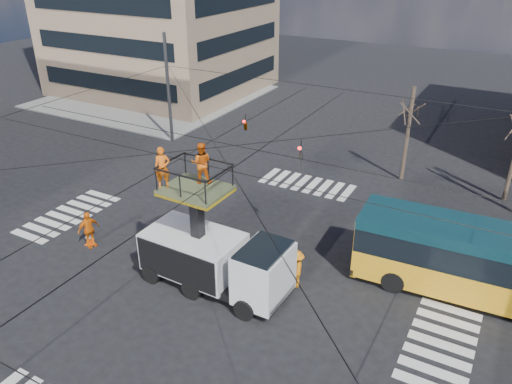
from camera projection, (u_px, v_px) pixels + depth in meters
The scene contains 10 objects.
ground at pixel (221, 265), 23.35m from camera, with size 120.00×120.00×0.00m, color black.
sidewalk_nw at pixel (155, 96), 48.82m from camera, with size 18.00×18.00×0.12m, color slate.
crosswalks at pixel (221, 265), 23.34m from camera, with size 22.40×22.40×0.02m, color silver, non-canonical shape.
overhead_network at pixel (222, 179), 21.77m from camera, with size 24.24×24.24×8.00m.
tree_a at pixel (411, 109), 29.70m from camera, with size 2.00×2.00×6.00m.
utility_truck at pixel (214, 246), 20.98m from camera, with size 7.05×2.79×6.36m.
city_bus at pixel (510, 269), 20.11m from camera, with size 12.46×3.25×3.20m.
traffic_cone at pixel (89, 238), 24.78m from camera, with size 0.36×0.36×0.69m, color #FF530A.
worker_ground at pixel (89, 230), 24.35m from camera, with size 1.13×0.47×1.93m, color orange.
flagger at pixel (296, 269), 21.54m from camera, with size 1.15×0.66×1.77m, color orange.
Camera 1 is at (10.75, -16.16, 13.51)m, focal length 35.00 mm.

